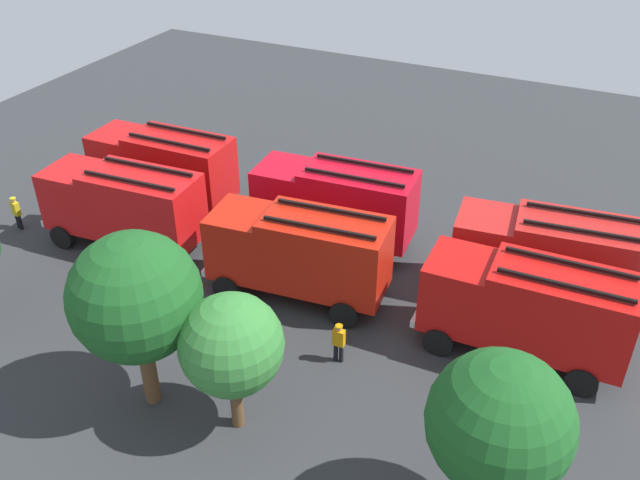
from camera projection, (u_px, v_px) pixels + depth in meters
name	position (u px, v px, depth m)	size (l,w,h in m)	color
ground_plane	(320.00, 267.00, 29.22)	(54.69, 54.69, 0.00)	#2D3033
fire_truck_0	(548.00, 254.00, 26.22)	(7.42, 3.37, 3.88)	red
fire_truck_1	(335.00, 201.00, 29.74)	(7.35, 3.15, 3.88)	red
fire_truck_2	(163.00, 165.00, 32.68)	(7.25, 2.88, 3.88)	red
fire_truck_3	(527.00, 306.00, 23.54)	(7.24, 2.86, 3.88)	red
fire_truck_4	(299.00, 251.00, 26.42)	(7.40, 3.32, 3.88)	red
fire_truck_5	(123.00, 204.00, 29.51)	(7.34, 3.12, 3.88)	red
firefighter_0	(339.00, 341.00, 23.89)	(0.42, 0.26, 1.60)	black
firefighter_1	(145.00, 155.00, 36.50)	(0.48, 0.37, 1.60)	black
firefighter_3	(16.00, 212.00, 31.42)	(0.47, 0.33, 1.62)	black
tree_0	(499.00, 423.00, 16.84)	(3.72, 3.72, 5.77)	brown
tree_1	(231.00, 345.00, 20.11)	(3.17, 3.17, 4.92)	brown
tree_2	(135.00, 298.00, 20.50)	(4.08, 4.08, 6.32)	brown
traffic_cone_0	(198.00, 280.00, 27.94)	(0.41, 0.41, 0.58)	#F2600C
traffic_cone_1	(303.00, 255.00, 29.42)	(0.47, 0.47, 0.67)	#F2600C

